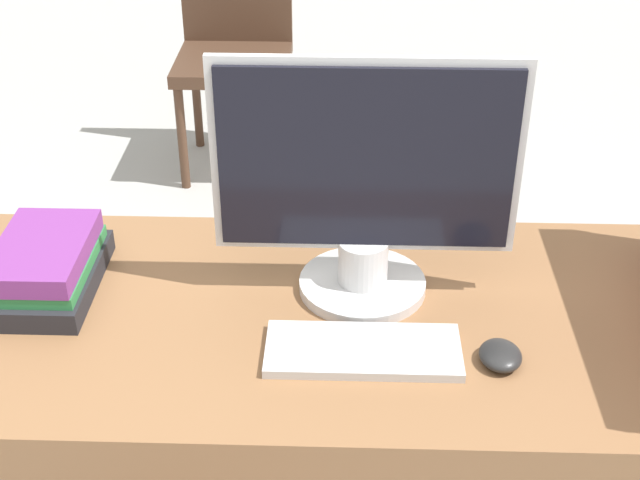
# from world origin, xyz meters

# --- Properties ---
(desk) EXTENTS (1.44, 0.64, 0.77)m
(desk) POSITION_xyz_m (0.00, 0.32, 0.39)
(desk) COLOR #8C603D
(desk) RESTS_ON ground_plane
(monitor) EXTENTS (0.52, 0.23, 0.44)m
(monitor) POSITION_xyz_m (0.15, 0.40, 0.99)
(monitor) COLOR silver
(monitor) RESTS_ON desk
(keyboard) EXTENTS (0.32, 0.13, 0.02)m
(keyboard) POSITION_xyz_m (0.15, 0.21, 0.78)
(keyboard) COLOR silver
(keyboard) RESTS_ON desk
(mouse) EXTENTS (0.07, 0.08, 0.03)m
(mouse) POSITION_xyz_m (0.37, 0.20, 0.79)
(mouse) COLOR #262626
(mouse) RESTS_ON desk
(book_stack) EXTENTS (0.17, 0.28, 0.10)m
(book_stack) POSITION_xyz_m (-0.42, 0.38, 0.82)
(book_stack) COLOR #232328
(book_stack) RESTS_ON desk
(far_chair) EXTENTS (0.44, 0.44, 0.88)m
(far_chair) POSITION_xyz_m (-0.33, 2.46, 0.51)
(far_chair) COLOR #4C3323
(far_chair) RESTS_ON ground_plane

